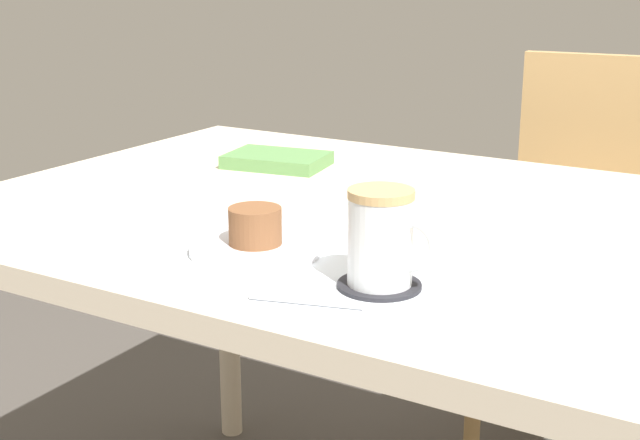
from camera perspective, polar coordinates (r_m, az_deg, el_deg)
The scene contains 9 objects.
dining_table at distance 1.37m, azimuth 4.91°, elevation -2.50°, with size 1.37×0.92×0.75m.
wooden_chair at distance 2.11m, azimuth 16.76°, elevation -1.23°, with size 0.46×0.46×0.91m.
placemat at distance 1.12m, azimuth -1.05°, elevation -2.85°, with size 0.43×0.30×0.00m, color white.
pastry_plate at distance 1.16m, azimuth -4.14°, elevation -1.80°, with size 0.17×0.17×0.01m, color white.
pastry at distance 1.15m, azimuth -4.17°, elevation -0.37°, with size 0.07×0.07×0.05m, color brown.
coffee_coaster at distance 1.04m, azimuth 3.82°, elevation -4.19°, with size 0.10×0.10×0.01m, color #232328.
coffee_mug at distance 1.02m, azimuth 4.00°, elevation -1.12°, with size 0.11×0.08×0.11m.
teaspoon at distance 0.99m, azimuth -0.91°, elevation -5.19°, with size 0.01×0.01×0.13m, color silver.
small_book at distance 1.66m, azimuth -2.76°, elevation 3.86°, with size 0.18×0.12×0.02m, color #598C4C.
Camera 1 is at (0.56, -1.16, 1.12)m, focal length 50.00 mm.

